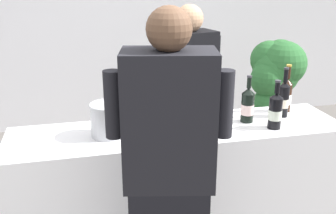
{
  "coord_description": "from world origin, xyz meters",
  "views": [
    {
      "loc": [
        -0.59,
        -2.19,
        1.85
      ],
      "look_at": [
        -0.08,
        0.0,
        1.07
      ],
      "focal_mm": 41.61,
      "sensor_mm": 36.0,
      "label": 1
    }
  ],
  "objects": [
    {
      "name": "wall_back",
      "position": [
        0.0,
        2.6,
        1.4
      ],
      "size": [
        8.0,
        0.1,
        2.8
      ],
      "primitive_type": "cube",
      "color": "white",
      "rests_on": "ground_plane"
    },
    {
      "name": "counter",
      "position": [
        0.0,
        0.0,
        0.46
      ],
      "size": [
        2.12,
        0.53,
        0.92
      ],
      "primitive_type": "cube",
      "color": "white",
      "rests_on": "ground_plane"
    },
    {
      "name": "wine_bottle_0",
      "position": [
        0.74,
        0.06,
        1.04
      ],
      "size": [
        0.07,
        0.07,
        0.34
      ],
      "color": "black",
      "rests_on": "counter"
    },
    {
      "name": "wine_bottle_1",
      "position": [
        0.46,
        0.02,
        1.03
      ],
      "size": [
        0.08,
        0.08,
        0.31
      ],
      "color": "black",
      "rests_on": "counter"
    },
    {
      "name": "wine_bottle_2",
      "position": [
        0.08,
        0.12,
        1.05
      ],
      "size": [
        0.08,
        0.08,
        0.33
      ],
      "color": "black",
      "rests_on": "counter"
    },
    {
      "name": "wine_bottle_3",
      "position": [
        0.58,
        -0.12,
        1.03
      ],
      "size": [
        0.08,
        0.08,
        0.31
      ],
      "color": "black",
      "rests_on": "counter"
    },
    {
      "name": "wine_bottle_4",
      "position": [
        -0.2,
        0.12,
        1.03
      ],
      "size": [
        0.07,
        0.07,
        0.31
      ],
      "color": "black",
      "rests_on": "counter"
    },
    {
      "name": "wine_bottle_5",
      "position": [
        0.81,
        0.15,
        1.04
      ],
      "size": [
        0.08,
        0.08,
        0.33
      ],
      "color": "black",
      "rests_on": "counter"
    },
    {
      "name": "wine_glass",
      "position": [
        0.13,
        -0.12,
        1.04
      ],
      "size": [
        0.08,
        0.08,
        0.18
      ],
      "color": "silver",
      "rests_on": "counter"
    },
    {
      "name": "ice_bucket",
      "position": [
        -0.44,
        -0.01,
        1.02
      ],
      "size": [
        0.22,
        0.22,
        0.2
      ],
      "color": "silver",
      "rests_on": "counter"
    },
    {
      "name": "person_server",
      "position": [
        0.23,
        0.61,
        0.8
      ],
      "size": [
        0.54,
        0.33,
        1.63
      ],
      "color": "black",
      "rests_on": "ground_plane"
    },
    {
      "name": "person_guest",
      "position": [
        -0.21,
        -0.61,
        0.84
      ],
      "size": [
        0.56,
        0.32,
        1.72
      ],
      "color": "black",
      "rests_on": "ground_plane"
    },
    {
      "name": "potted_shrub",
      "position": [
        1.34,
        1.28,
        0.86
      ],
      "size": [
        0.57,
        0.55,
        1.22
      ],
      "color": "brown",
      "rests_on": "ground_plane"
    }
  ]
}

